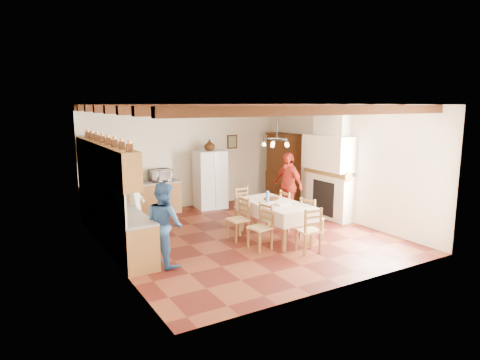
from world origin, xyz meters
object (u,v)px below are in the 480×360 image
object	(u,v)px
chair_right_far	(290,210)
person_woman_blue	(164,224)
person_woman_red	(288,185)
hutch	(283,168)
chair_end_near	(308,230)
chair_end_far	(245,206)
chair_left_near	(260,227)
person_man	(135,206)
refrigerator	(210,179)
dining_table	(276,206)
chair_left_far	(238,219)
chair_right_near	(312,218)
microwave	(161,175)

from	to	relation	value
chair_right_far	person_woman_blue	bearing A→B (deg)	102.82
person_woman_red	chair_right_far	bearing A→B (deg)	-39.39
hutch	chair_right_far	size ratio (longest dim) A/B	2.22
chair_end_near	person_woman_red	world-z (taller)	person_woman_red
chair_right_far	chair_end_far	bearing A→B (deg)	43.60
hutch	chair_end_far	size ratio (longest dim) A/B	2.22
chair_left_near	person_man	world-z (taller)	person_man
refrigerator	hutch	distance (m)	2.28
chair_end_near	chair_left_near	bearing A→B (deg)	-33.73
hutch	chair_end_far	bearing A→B (deg)	-150.29
chair_end_near	person_man	size ratio (longest dim) A/B	0.56
dining_table	person_man	distance (m)	3.09
chair_left_far	person_woman_red	xyz separation A→B (m)	(2.10, 0.97, 0.39)
hutch	person_man	bearing A→B (deg)	-166.75
dining_table	chair_end_near	world-z (taller)	chair_end_near
chair_end_near	person_woman_blue	bearing A→B (deg)	-8.94
chair_end_far	person_woman_red	distance (m)	1.42
hutch	chair_end_far	world-z (taller)	hutch
person_woman_red	person_man	bearing A→B (deg)	-94.51
chair_right_near	person_woman_blue	xyz separation A→B (m)	(-3.42, 0.17, 0.32)
refrigerator	chair_left_far	world-z (taller)	refrigerator
chair_end_near	microwave	distance (m)	4.86
chair_left_far	chair_end_far	bearing A→B (deg)	137.01
chair_right_far	person_woman_red	xyz separation A→B (m)	(0.61, 0.93, 0.39)
chair_left_far	microwave	xyz separation A→B (m)	(-0.63, 3.15, 0.58)
chair_left_near	chair_right_near	xyz separation A→B (m)	(1.39, -0.00, 0.00)
chair_right_near	chair_left_far	bearing A→B (deg)	46.53
chair_right_near	hutch	bearing A→B (deg)	-41.09
hutch	chair_left_far	bearing A→B (deg)	-145.17
refrigerator	chair_right_far	world-z (taller)	refrigerator
hutch	chair_left_far	world-z (taller)	hutch
chair_left_near	microwave	xyz separation A→B (m)	(-0.71, 3.93, 0.58)
chair_left_near	chair_end_far	bearing A→B (deg)	150.06
hutch	microwave	bearing A→B (deg)	164.51
dining_table	person_man	world-z (taller)	person_man
chair_left_near	person_woman_red	world-z (taller)	person_woman_red
chair_end_near	microwave	world-z (taller)	microwave
chair_end_far	person_woman_red	bearing A→B (deg)	-0.74
dining_table	chair_end_far	xyz separation A→B (m)	(-0.06, 1.22, -0.26)
chair_end_near	person_woman_blue	xyz separation A→B (m)	(-2.78, 0.84, 0.32)
person_man	person_woman_red	world-z (taller)	person_woman_red
chair_right_near	chair_right_far	world-z (taller)	same
refrigerator	chair_right_near	xyz separation A→B (m)	(0.67, -3.74, -0.36)
refrigerator	chair_end_near	bearing A→B (deg)	-85.63
person_woman_blue	microwave	world-z (taller)	person_woman_blue
chair_left_near	refrigerator	bearing A→B (deg)	160.62
chair_right_near	microwave	size ratio (longest dim) A/B	1.62
hutch	chair_right_far	bearing A→B (deg)	-126.36
person_man	microwave	distance (m)	2.72
person_woman_blue	person_woman_red	distance (m)	4.35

